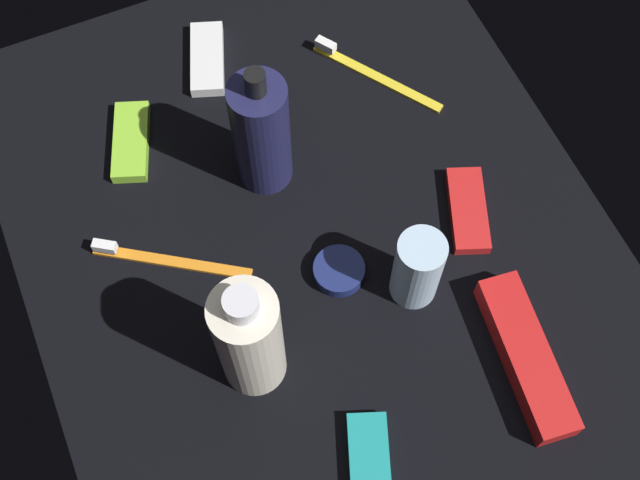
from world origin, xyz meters
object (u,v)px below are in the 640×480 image
(toothpaste_box_red, at_px, (526,356))
(lotion_bottle, at_px, (261,133))
(toothbrush_orange, at_px, (162,259))
(toothbrush_yellow, at_px, (369,72))
(cream_tin_left, at_px, (339,271))
(bodywash_bottle, at_px, (249,339))
(snack_bar_red, at_px, (468,210))
(deodorant_stick, at_px, (417,269))
(snack_bar_teal, at_px, (370,466))
(snack_bar_white, at_px, (207,59))
(snack_bar_lime, at_px, (131,142))

(toothpaste_box_red, bearing_deg, lotion_bottle, 33.67)
(toothbrush_orange, xyz_separation_m, toothbrush_yellow, (0.14, -0.32, 0.00))
(toothbrush_yellow, relative_size, cream_tin_left, 2.72)
(lotion_bottle, distance_m, bodywash_bottle, 0.24)
(toothpaste_box_red, height_order, snack_bar_red, toothpaste_box_red)
(deodorant_stick, height_order, snack_bar_red, deodorant_stick)
(snack_bar_teal, xyz_separation_m, snack_bar_white, (0.53, -0.02, 0.00))
(bodywash_bottle, relative_size, deodorant_stick, 1.80)
(toothpaste_box_red, bearing_deg, bodywash_bottle, 74.33)
(toothbrush_yellow, xyz_separation_m, snack_bar_lime, (0.02, 0.30, 0.00))
(toothpaste_box_red, distance_m, snack_bar_white, 0.53)
(toothpaste_box_red, xyz_separation_m, snack_bar_lime, (0.42, 0.30, -0.01))
(toothbrush_yellow, bearing_deg, bodywash_bottle, 137.48)
(snack_bar_teal, height_order, cream_tin_left, cream_tin_left)
(bodywash_bottle, distance_m, snack_bar_teal, 0.18)
(bodywash_bottle, relative_size, snack_bar_red, 1.82)
(toothbrush_yellow, xyz_separation_m, snack_bar_teal, (-0.44, 0.20, 0.00))
(deodorant_stick, bearing_deg, bodywash_bottle, 94.03)
(lotion_bottle, height_order, toothbrush_yellow, lotion_bottle)
(toothbrush_orange, distance_m, snack_bar_lime, 0.16)
(deodorant_stick, distance_m, snack_bar_teal, 0.21)
(deodorant_stick, distance_m, snack_bar_red, 0.12)
(snack_bar_white, bearing_deg, snack_bar_teal, -162.98)
(lotion_bottle, bearing_deg, snack_bar_lime, 53.73)
(lotion_bottle, relative_size, toothbrush_orange, 1.20)
(toothpaste_box_red, bearing_deg, cream_tin_left, 46.06)
(toothbrush_orange, bearing_deg, cream_tin_left, -118.09)
(deodorant_stick, bearing_deg, toothbrush_orange, 59.90)
(toothbrush_yellow, bearing_deg, snack_bar_red, -174.62)
(lotion_bottle, xyz_separation_m, toothpaste_box_red, (-0.32, -0.16, -0.07))
(lotion_bottle, distance_m, deodorant_stick, 0.22)
(lotion_bottle, relative_size, deodorant_stick, 1.79)
(bodywash_bottle, relative_size, snack_bar_lime, 1.82)
(bodywash_bottle, relative_size, toothbrush_yellow, 1.22)
(bodywash_bottle, bearing_deg, snack_bar_red, -76.15)
(cream_tin_left, bearing_deg, snack_bar_lime, 32.19)
(deodorant_stick, bearing_deg, toothpaste_box_red, -150.03)
(toothbrush_orange, xyz_separation_m, snack_bar_white, (0.24, -0.14, 0.00))
(lotion_bottle, xyz_separation_m, bodywash_bottle, (-0.21, 0.10, 0.00))
(toothpaste_box_red, distance_m, snack_bar_red, 0.18)
(lotion_bottle, relative_size, cream_tin_left, 3.30)
(toothbrush_yellow, bearing_deg, toothbrush_orange, 113.58)
(lotion_bottle, bearing_deg, snack_bar_red, -126.88)
(snack_bar_lime, relative_size, snack_bar_white, 1.00)
(lotion_bottle, relative_size, snack_bar_red, 1.81)
(snack_bar_teal, relative_size, snack_bar_red, 1.00)
(toothbrush_orange, distance_m, snack_bar_white, 0.27)
(toothbrush_orange, xyz_separation_m, cream_tin_left, (-0.09, -0.17, 0.00))
(cream_tin_left, bearing_deg, snack_bar_red, -86.34)
(lotion_bottle, distance_m, snack_bar_lime, 0.18)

